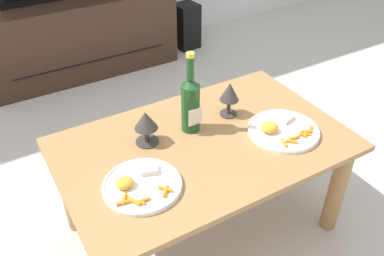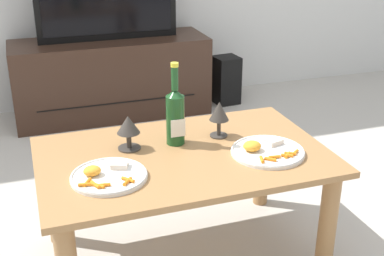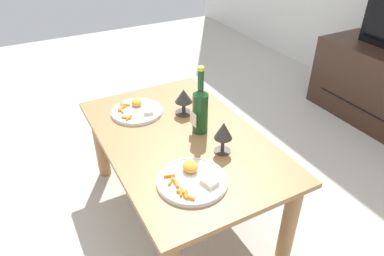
# 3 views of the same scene
# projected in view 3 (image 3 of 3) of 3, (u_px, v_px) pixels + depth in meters

# --- Properties ---
(ground_plane) EXTENTS (6.40, 6.40, 0.00)m
(ground_plane) POSITION_uv_depth(u_px,v_px,m) (183.00, 209.00, 1.93)
(ground_plane) COLOR #B7B2A8
(dining_table) EXTENTS (1.11, 0.70, 0.48)m
(dining_table) POSITION_uv_depth(u_px,v_px,m) (181.00, 151.00, 1.72)
(dining_table) COLOR #9E7042
(dining_table) RESTS_ON ground_plane
(wine_bottle) EXTENTS (0.07, 0.08, 0.33)m
(wine_bottle) POSITION_uv_depth(u_px,v_px,m) (200.00, 109.00, 1.64)
(wine_bottle) COLOR #19471E
(wine_bottle) RESTS_ON dining_table
(goblet_left) EXTENTS (0.09, 0.09, 0.14)m
(goblet_left) POSITION_uv_depth(u_px,v_px,m) (184.00, 97.00, 1.80)
(goblet_left) COLOR #38332D
(goblet_left) RESTS_ON dining_table
(goblet_right) EXTENTS (0.08, 0.08, 0.15)m
(goblet_right) POSITION_uv_depth(u_px,v_px,m) (223.00, 132.00, 1.52)
(goblet_right) COLOR #38332D
(goblet_right) RESTS_ON dining_table
(dinner_plate_left) EXTENTS (0.27, 0.27, 0.05)m
(dinner_plate_left) POSITION_uv_depth(u_px,v_px,m) (137.00, 111.00, 1.85)
(dinner_plate_left) COLOR white
(dinner_plate_left) RESTS_ON dining_table
(dinner_plate_right) EXTENTS (0.28, 0.28, 0.05)m
(dinner_plate_right) POSITION_uv_depth(u_px,v_px,m) (192.00, 180.00, 1.40)
(dinner_plate_right) COLOR white
(dinner_plate_right) RESTS_ON dining_table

